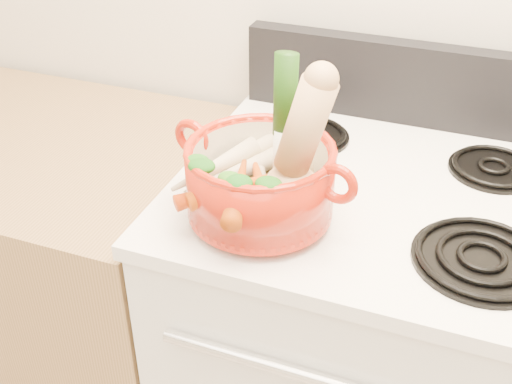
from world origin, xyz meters
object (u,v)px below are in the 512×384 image
at_px(dutch_oven, 260,181).
at_px(leek, 284,123).
at_px(squash, 308,150).
at_px(stove_body, 360,366).

bearing_deg(dutch_oven, leek, 69.11).
height_order(dutch_oven, leek, leek).
distance_m(squash, leek, 0.09).
bearing_deg(squash, leek, 140.56).
distance_m(stove_body, squash, 0.69).
height_order(stove_body, leek, leek).
height_order(stove_body, squash, squash).
bearing_deg(stove_body, leek, -140.14).
xyz_separation_m(stove_body, squash, (-0.10, -0.19, 0.66)).
xyz_separation_m(stove_body, dutch_oven, (-0.18, -0.17, 0.57)).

